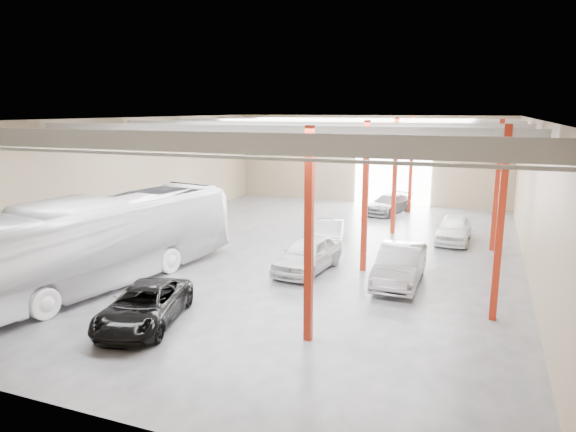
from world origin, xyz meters
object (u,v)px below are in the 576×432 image
Objects in this scene: car_right_near at (400,265)px; car_right_far at (454,229)px; coach_bus at (99,241)px; car_row_c at (389,204)px; car_row_b at (330,232)px; car_row_a at (308,254)px; black_sedan at (144,306)px.

car_right_far is (1.72, 8.38, -0.07)m from car_right_near.
car_right_near reaches higher than car_right_far.
car_right_near is (12.08, 4.79, -1.09)m from coach_bus.
coach_bus is 19.11m from car_right_far.
car_row_b is at bearing -81.71° from car_row_c.
car_row_b is at bearing 101.77° from car_row_a.
car_right_far is (4.95, -6.83, 0.07)m from car_row_c.
black_sedan is 0.97× the size of car_right_near.
car_right_near is at bearing 32.19° from coach_bus.
black_sedan is 1.23× the size of car_row_b.
car_row_b is 7.24m from car_right_near.
car_row_c reaches higher than car_row_b.
black_sedan is at bearing -23.02° from coach_bus.
black_sedan is at bearing -118.75° from car_right_far.
coach_bus reaches higher than black_sedan.
car_right_near is 8.55m from car_right_far.
coach_bus is 2.72× the size of car_right_near.
coach_bus is at bearing -140.85° from car_row_a.
car_right_far is at bearing 59.93° from car_row_a.
car_row_a is 1.00× the size of car_row_c.
car_row_c reaches higher than black_sedan.
car_row_c is at bearing 64.91° from black_sedan.
car_row_c is at bearing 92.27° from car_row_a.
car_right_near is (3.23, -15.21, 0.14)m from car_row_c.
car_right_far is (6.03, 8.17, -0.05)m from car_row_a.
black_sedan is at bearing -83.64° from car_row_c.
coach_bus is at bearing -96.48° from car_row_c.
black_sedan is 1.10× the size of car_right_far.
car_row_a is (7.77, 5.00, -1.10)m from coach_bus.
coach_bus is 2.80× the size of black_sedan.
car_row_c is (1.08, 15.00, -0.12)m from car_row_a.
black_sedan is 8.61m from car_row_a.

